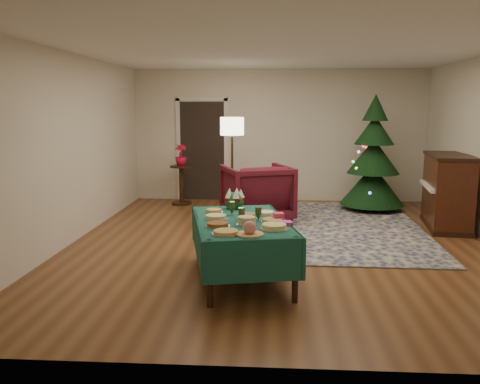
# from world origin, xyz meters

# --- Properties ---
(room_shell) EXTENTS (7.00, 7.00, 7.00)m
(room_shell) POSITION_xyz_m (0.00, 0.00, 1.35)
(room_shell) COLOR #593319
(room_shell) RESTS_ON ground
(doorway) EXTENTS (1.08, 0.04, 2.16)m
(doorway) POSITION_xyz_m (-1.60, 3.48, 1.10)
(doorway) COLOR black
(doorway) RESTS_ON ground
(rug) EXTENTS (3.29, 4.27, 0.02)m
(rug) POSITION_xyz_m (0.66, 1.08, 0.01)
(rug) COLOR #14214C
(rug) RESTS_ON ground
(buffet_table) EXTENTS (1.36, 1.92, 0.68)m
(buffet_table) POSITION_xyz_m (-0.46, -1.50, 0.55)
(buffet_table) COLOR black
(buffet_table) RESTS_ON ground
(platter_0) EXTENTS (0.29, 0.29, 0.04)m
(platter_0) POSITION_xyz_m (-0.58, -2.15, 0.70)
(platter_0) COLOR silver
(platter_0) RESTS_ON buffet_table
(platter_1) EXTENTS (0.29, 0.29, 0.15)m
(platter_1) POSITION_xyz_m (-0.34, -2.17, 0.74)
(platter_1) COLOR silver
(platter_1) RESTS_ON buffet_table
(platter_2) EXTENTS (0.30, 0.30, 0.06)m
(platter_2) POSITION_xyz_m (-0.10, -1.90, 0.71)
(platter_2) COLOR silver
(platter_2) RESTS_ON buffet_table
(platter_3) EXTENTS (0.27, 0.27, 0.05)m
(platter_3) POSITION_xyz_m (-0.70, -1.83, 0.70)
(platter_3) COLOR silver
(platter_3) RESTS_ON buffet_table
(platter_4) EXTENTS (0.22, 0.22, 0.09)m
(platter_4) POSITION_xyz_m (-0.39, -1.72, 0.72)
(platter_4) COLOR silver
(platter_4) RESTS_ON buffet_table
(platter_5) EXTENTS (0.27, 0.27, 0.04)m
(platter_5) POSITION_xyz_m (-0.12, -1.56, 0.70)
(platter_5) COLOR silver
(platter_5) RESTS_ON buffet_table
(platter_6) EXTENTS (0.27, 0.27, 0.05)m
(platter_6) POSITION_xyz_m (-0.76, -1.45, 0.70)
(platter_6) COLOR silver
(platter_6) RESTS_ON buffet_table
(platter_7) EXTENTS (0.24, 0.24, 0.07)m
(platter_7) POSITION_xyz_m (-0.40, -1.43, 0.71)
(platter_7) COLOR silver
(platter_7) RESTS_ON buffet_table
(platter_8) EXTENTS (0.24, 0.24, 0.04)m
(platter_8) POSITION_xyz_m (-0.20, -1.18, 0.70)
(platter_8) COLOR silver
(platter_8) RESTS_ON buffet_table
(platter_9) EXTENTS (0.22, 0.22, 0.04)m
(platter_9) POSITION_xyz_m (-0.82, -1.08, 0.70)
(platter_9) COLOR silver
(platter_9) RESTS_ON buffet_table
(goblet_0) EXTENTS (0.07, 0.07, 0.16)m
(goblet_0) POSITION_xyz_m (-0.60, -1.22, 0.76)
(goblet_0) COLOR #2D471E
(goblet_0) RESTS_ON buffet_table
(goblet_1) EXTENTS (0.07, 0.07, 0.16)m
(goblet_1) POSITION_xyz_m (-0.27, -1.52, 0.76)
(goblet_1) COLOR #2D471E
(goblet_1) RESTS_ON buffet_table
(goblet_2) EXTENTS (0.07, 0.07, 0.16)m
(goblet_2) POSITION_xyz_m (-0.46, -1.57, 0.76)
(goblet_2) COLOR #2D471E
(goblet_2) RESTS_ON buffet_table
(napkin_stack) EXTENTS (0.16, 0.16, 0.04)m
(napkin_stack) POSITION_xyz_m (0.03, -1.68, 0.70)
(napkin_stack) COLOR #E53F9F
(napkin_stack) RESTS_ON buffet_table
(gift_box) EXTENTS (0.13, 0.13, 0.09)m
(gift_box) POSITION_xyz_m (-0.05, -1.49, 0.73)
(gift_box) COLOR #D33A6A
(gift_box) RESTS_ON buffet_table
(centerpiece) EXTENTS (0.24, 0.25, 0.28)m
(centerpiece) POSITION_xyz_m (-0.60, -0.84, 0.80)
(centerpiece) COLOR #1E4C1E
(centerpiece) RESTS_ON buffet_table
(armchair) EXTENTS (1.33, 1.29, 1.08)m
(armchair) POSITION_xyz_m (-0.39, 1.44, 0.54)
(armchair) COLOR #4E101C
(armchair) RESTS_ON ground
(floor_lamp) EXTENTS (0.43, 0.43, 1.76)m
(floor_lamp) POSITION_xyz_m (-0.86, 2.10, 1.49)
(floor_lamp) COLOR #A57F3F
(floor_lamp) RESTS_ON ground
(side_table) EXTENTS (0.44, 0.44, 0.78)m
(side_table) POSITION_xyz_m (-1.95, 2.90, 0.38)
(side_table) COLOR black
(side_table) RESTS_ON ground
(potted_plant) EXTENTS (0.24, 0.42, 0.24)m
(potted_plant) POSITION_xyz_m (-1.95, 2.90, 0.90)
(potted_plant) COLOR red
(potted_plant) RESTS_ON side_table
(christmas_tree) EXTENTS (1.28, 1.28, 2.17)m
(christmas_tree) POSITION_xyz_m (1.76, 2.57, 0.98)
(christmas_tree) COLOR black
(christmas_tree) RESTS_ON ground
(piano) EXTENTS (0.82, 1.45, 1.19)m
(piano) POSITION_xyz_m (2.69, 1.21, 0.58)
(piano) COLOR black
(piano) RESTS_ON ground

